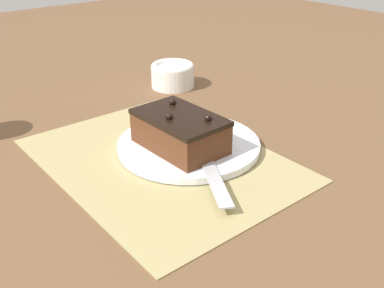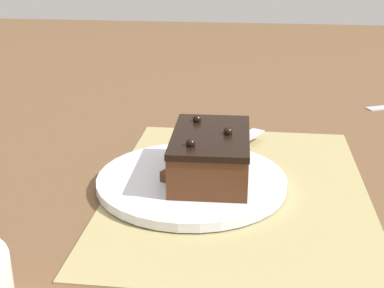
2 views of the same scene
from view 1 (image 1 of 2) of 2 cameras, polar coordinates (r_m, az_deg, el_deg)
The scene contains 6 objects.
ground_plane at distance 0.77m, azimuth -4.01°, elevation -2.06°, with size 3.00×3.00×0.00m, color brown.
placemat_woven at distance 0.77m, azimuth -4.01°, elevation -1.93°, with size 0.46×0.34×0.00m, color tan.
cake_plate at distance 0.80m, azimuth -0.58°, elevation 0.02°, with size 0.25×0.25×0.01m.
chocolate_cake at distance 0.77m, azimuth -1.55°, elevation 1.65°, with size 0.16×0.11×0.07m.
serving_knife at distance 0.76m, azimuth 1.30°, elevation -0.74°, with size 0.23×0.14×0.01m.
small_bowl at distance 1.10m, azimuth -2.46°, elevation 8.84°, with size 0.10×0.10×0.06m.
Camera 1 is at (0.56, -0.38, 0.38)m, focal length 42.00 mm.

